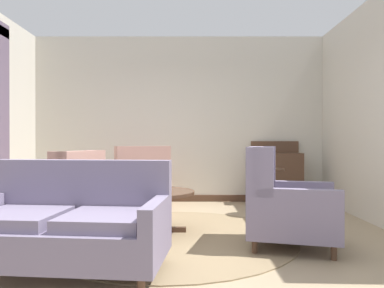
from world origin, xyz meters
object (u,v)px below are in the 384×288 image
coffee_table (156,198)px  armchair_back_corner (63,196)px  porcelain_vase (156,178)px  side_table (268,187)px  armchair_beside_settee (139,183)px  sideboard (277,175)px  settee (69,226)px  armchair_near_window (284,205)px

coffee_table → armchair_back_corner: armchair_back_corner is taller
porcelain_vase → coffee_table: bearing=-71.5°
side_table → coffee_table: bearing=-146.6°
armchair_back_corner → side_table: bearing=123.9°
porcelain_vase → side_table: porcelain_vase is taller
armchair_beside_settee → armchair_back_corner: armchair_beside_settee is taller
armchair_beside_settee → sideboard: 2.41m
coffee_table → porcelain_vase: 0.24m
armchair_back_corner → side_table: 2.86m
armchair_beside_settee → side_table: bearing=142.3°
porcelain_vase → side_table: 1.87m
settee → armchair_back_corner: bearing=116.9°
porcelain_vase → sideboard: (1.93, 2.03, -0.15)m
armchair_back_corner → armchair_near_window: bearing=90.4°
armchair_back_corner → sideboard: (3.11, 1.84, 0.10)m
sideboard → side_table: bearing=-110.2°
armchair_near_window → side_table: armchair_near_window is taller
porcelain_vase → settee: size_ratio=0.20×
armchair_beside_settee → armchair_near_window: (1.81, -2.12, 0.01)m
settee → sideboard: size_ratio=1.54×
porcelain_vase → settee: settee is taller
settee → side_table: size_ratio=2.44×
porcelain_vase → side_table: (1.55, 1.01, -0.24)m
settee → sideboard: 4.18m
coffee_table → armchair_beside_settee: armchair_beside_settee is taller
settee → armchair_back_corner: armchair_back_corner is taller
armchair_back_corner → porcelain_vase: bearing=98.1°
coffee_table → armchair_back_corner: (-1.19, 0.19, -0.01)m
settee → armchair_beside_settee: bearing=92.1°
sideboard → armchair_beside_settee: bearing=-168.4°
settee → armchair_beside_settee: size_ratio=1.45×
coffee_table → settee: size_ratio=0.54×
side_table → sideboard: 1.08m
armchair_back_corner → sideboard: size_ratio=1.00×
coffee_table → armchair_beside_settee: size_ratio=0.79×
coffee_table → porcelain_vase: (-0.00, 0.01, 0.24)m
coffee_table → settee: (-0.60, -1.30, -0.03)m
settee → side_table: (2.15, 2.32, 0.03)m
coffee_table → armchair_near_window: (1.37, -0.58, 0.02)m
armchair_beside_settee → armchair_near_window: armchair_near_window is taller
settee → side_table: settee is taller
porcelain_vase → armchair_back_corner: armchair_back_corner is taller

